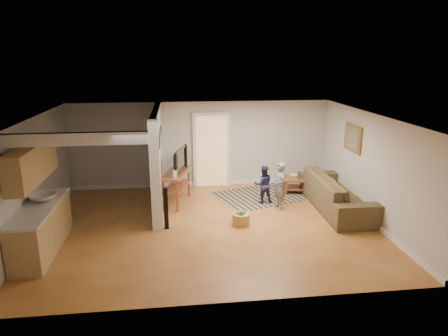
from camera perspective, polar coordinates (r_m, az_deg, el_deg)
The scene contains 11 objects.
ground at distance 9.27m, azimuth -1.91°, elevation -8.19°, with size 7.50×7.50×0.00m, color brown.
room_shell at distance 9.17m, azimuth -8.87°, elevation 1.01°, with size 7.54×6.02×2.52m.
area_rug at distance 11.17m, azimuth 5.21°, elevation -3.96°, with size 2.31×1.69×0.01m, color black.
sofa at distance 10.65m, azimuth 15.83°, elevation -5.57°, with size 2.90×1.13×0.85m, color #4B3C25.
coffee_table at distance 11.55m, azimuth 11.24°, elevation -1.80°, with size 1.21×0.83×0.66m.
tv_console at distance 10.41m, azimuth -6.74°, elevation -1.00°, with size 0.87×1.45×1.18m.
speaker_left at distance 9.02m, azimuth -8.28°, elevation -5.72°, with size 0.10×0.10×0.97m, color black.
speaker_right at distance 11.60m, azimuth -6.47°, elevation -0.47°, with size 0.11×0.11×1.08m, color black.
toy_basket at distance 9.27m, azimuth 2.44°, elevation -7.19°, with size 0.41×0.41×0.36m.
child at distance 10.35m, azimuth 7.79°, elevation -5.71°, with size 0.44×0.29×1.21m, color slate.
toddler at distance 10.70m, azimuth 5.57°, elevation -4.91°, with size 0.49×0.38×1.01m, color #1F2041.
Camera 1 is at (-0.71, -8.45, 3.76)m, focal length 32.00 mm.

